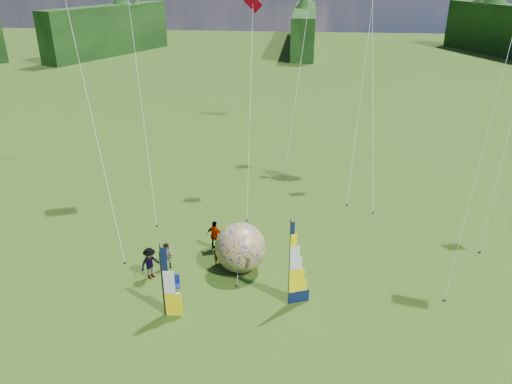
# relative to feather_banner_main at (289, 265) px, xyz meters

# --- Properties ---
(ground) EXTENTS (220.00, 220.00, 0.00)m
(ground) POSITION_rel_feather_banner_main_xyz_m (-0.76, -2.67, -2.33)
(ground) COLOR #48701E
(ground) RESTS_ON ground
(treeline_ring) EXTENTS (210.00, 210.00, 8.00)m
(treeline_ring) POSITION_rel_feather_banner_main_xyz_m (-0.76, -2.67, 1.67)
(treeline_ring) COLOR #235119
(treeline_ring) RESTS_ON ground
(feather_banner_main) EXTENTS (1.21, 0.55, 4.66)m
(feather_banner_main) POSITION_rel_feather_banner_main_xyz_m (0.00, 0.00, 0.00)
(feather_banner_main) COLOR #0B163B
(feather_banner_main) RESTS_ON ground
(side_banner_left) EXTENTS (1.06, 0.14, 3.84)m
(side_banner_left) POSITION_rel_feather_banner_main_xyz_m (-5.86, -1.50, -0.41)
(side_banner_left) COLOR yellow
(side_banner_left) RESTS_ON ground
(side_banner_far) EXTENTS (0.96, 0.47, 3.39)m
(side_banner_far) POSITION_rel_feather_banner_main_xyz_m (-5.94, -1.38, -0.63)
(side_banner_far) COLOR white
(side_banner_far) RESTS_ON ground
(bol_inflatable) EXTENTS (3.23, 3.23, 2.77)m
(bol_inflatable) POSITION_rel_feather_banner_main_xyz_m (-2.78, 2.87, -0.94)
(bol_inflatable) COLOR navy
(bol_inflatable) RESTS_ON ground
(spectator_a) EXTENTS (0.65, 0.56, 1.50)m
(spectator_a) POSITION_rel_feather_banner_main_xyz_m (-4.09, 3.18, -1.58)
(spectator_a) COLOR #66594C
(spectator_a) RESTS_ON ground
(spectator_b) EXTENTS (0.81, 0.53, 1.53)m
(spectator_b) POSITION_rel_feather_banner_main_xyz_m (-6.85, 2.59, -1.56)
(spectator_b) COLOR #66594C
(spectator_b) RESTS_ON ground
(spectator_c) EXTENTS (1.07, 1.21, 1.83)m
(spectator_c) POSITION_rel_feather_banner_main_xyz_m (-7.49, 1.53, -1.41)
(spectator_c) COLOR #66594C
(spectator_c) RESTS_ON ground
(spectator_d) EXTENTS (1.16, 0.70, 1.85)m
(spectator_d) POSITION_rel_feather_banner_main_xyz_m (-4.56, 4.82, -1.40)
(spectator_d) COLOR #66594C
(spectator_d) RESTS_ON ground
(camp_chair) EXTENTS (0.66, 0.66, 0.92)m
(camp_chair) POSITION_rel_feather_banner_main_xyz_m (-5.85, 0.38, -1.87)
(camp_chair) COLOR #0A1553
(camp_chair) RESTS_ON ground
(kite_whale) EXTENTS (9.01, 16.50, 20.71)m
(kite_whale) POSITION_rel_feather_banner_main_xyz_m (5.06, 17.21, 8.03)
(kite_whale) COLOR black
(kite_whale) RESTS_ON ground
(kite_rainbow_delta) EXTENTS (8.61, 12.15, 16.20)m
(kite_rainbow_delta) POSITION_rel_feather_banner_main_xyz_m (-10.31, 10.75, 5.77)
(kite_rainbow_delta) COLOR red
(kite_rainbow_delta) RESTS_ON ground
(kite_parafoil) EXTENTS (10.35, 12.29, 19.33)m
(kite_parafoil) POSITION_rel_feather_banner_main_xyz_m (9.60, 4.56, 7.34)
(kite_parafoil) COLOR #B20000
(kite_parafoil) RESTS_ON ground
(small_kite_red) EXTENTS (5.74, 10.85, 14.19)m
(small_kite_red) POSITION_rel_feather_banner_main_xyz_m (-3.35, 12.56, 4.77)
(small_kite_red) COLOR red
(small_kite_red) RESTS_ON ground
(small_kite_orange) EXTENTS (4.86, 11.09, 18.40)m
(small_kite_orange) POSITION_rel_feather_banner_main_xyz_m (4.40, 15.87, 6.87)
(small_kite_orange) COLOR #FDAC2C
(small_kite_orange) RESTS_ON ground
(small_kite_yellow) EXTENTS (7.29, 9.64, 14.91)m
(small_kite_yellow) POSITION_rel_feather_banner_main_xyz_m (12.38, 9.09, 5.13)
(small_kite_yellow) COLOR yellow
(small_kite_yellow) RESTS_ON ground
(small_kite_pink) EXTENTS (10.65, 12.35, 15.83)m
(small_kite_pink) POSITION_rel_feather_banner_main_xyz_m (-11.91, 6.59, 5.59)
(small_kite_pink) COLOR #DE1F67
(small_kite_pink) RESTS_ON ground
(small_kite_green) EXTENTS (7.15, 12.84, 19.82)m
(small_kite_green) POSITION_rel_feather_banner_main_xyz_m (-0.05, 20.84, 7.58)
(small_kite_green) COLOR green
(small_kite_green) RESTS_ON ground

